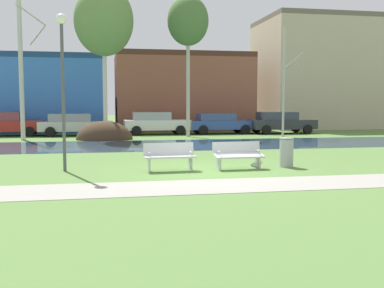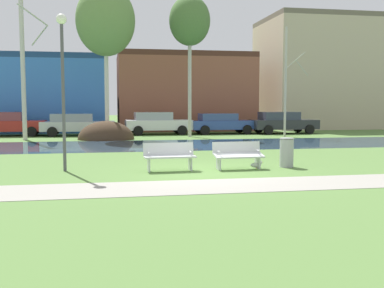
# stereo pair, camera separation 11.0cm
# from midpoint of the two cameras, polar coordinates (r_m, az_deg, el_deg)

# --- Properties ---
(ground_plane) EXTENTS (120.00, 120.00, 0.00)m
(ground_plane) POSITION_cam_midpoint_polar(r_m,az_deg,el_deg) (23.82, -3.45, 0.01)
(ground_plane) COLOR #517538
(paved_path_strip) EXTENTS (60.00, 2.00, 0.01)m
(paved_path_strip) POSITION_cam_midpoint_polar(r_m,az_deg,el_deg) (11.76, 4.26, -5.20)
(paved_path_strip) COLOR gray
(paved_path_strip) RESTS_ON ground
(river_band) EXTENTS (80.00, 6.18, 0.01)m
(river_band) POSITION_cam_midpoint_polar(r_m,az_deg,el_deg) (23.21, -3.26, -0.11)
(river_band) COLOR #2D475B
(river_band) RESTS_ON ground
(soil_mound) EXTENTS (3.27, 2.50, 2.16)m
(soil_mound) POSITION_cam_midpoint_polar(r_m,az_deg,el_deg) (27.18, -10.98, 0.56)
(soil_mound) COLOR #423021
(soil_mound) RESTS_ON ground
(bench_left) EXTENTS (1.62, 0.62, 0.87)m
(bench_left) POSITION_cam_midpoint_polar(r_m,az_deg,el_deg) (14.25, -3.03, -1.49)
(bench_left) COLOR silver
(bench_left) RESTS_ON ground
(bench_right) EXTENTS (1.62, 0.62, 0.87)m
(bench_right) POSITION_cam_midpoint_polar(r_m,az_deg,el_deg) (14.71, 5.56, -1.30)
(bench_right) COLOR silver
(bench_right) RESTS_ON ground
(trash_bin) EXTENTS (0.48, 0.48, 0.97)m
(trash_bin) POSITION_cam_midpoint_polar(r_m,az_deg,el_deg) (15.41, 11.52, -0.97)
(trash_bin) COLOR #999B9E
(trash_bin) RESTS_ON ground
(seagull) EXTENTS (0.43, 0.16, 0.26)m
(seagull) POSITION_cam_midpoint_polar(r_m,az_deg,el_deg) (14.88, 7.86, -2.57)
(seagull) COLOR white
(seagull) RESTS_ON ground
(streetlamp) EXTENTS (0.32, 0.32, 4.81)m
(streetlamp) POSITION_cam_midpoint_polar(r_m,az_deg,el_deg) (14.65, -16.09, 9.43)
(streetlamp) COLOR #4C4C51
(streetlamp) RESTS_ON ground
(birch_far_left) EXTENTS (1.62, 2.93, 9.05)m
(birch_far_left) POSITION_cam_midpoint_polar(r_m,az_deg,el_deg) (28.18, -20.64, 9.92)
(birch_far_left) COLOR beige
(birch_far_left) RESTS_ON ground
(birch_left) EXTENTS (3.53, 3.53, 9.17)m
(birch_left) POSITION_cam_midpoint_polar(r_m,az_deg,el_deg) (28.69, -11.07, 14.87)
(birch_left) COLOR beige
(birch_left) RESTS_ON ground
(birch_center_left) EXTENTS (2.57, 2.57, 9.28)m
(birch_center_left) POSITION_cam_midpoint_polar(r_m,az_deg,el_deg) (29.37, -0.61, 15.04)
(birch_center_left) COLOR #BCB7A8
(birch_center_left) RESTS_ON ground
(birch_center) EXTENTS (1.54, 2.65, 6.87)m
(birch_center) POSITION_cam_midpoint_polar(r_m,az_deg,el_deg) (29.51, 11.39, 7.71)
(birch_center) COLOR #BCB7A8
(birch_center) RESTS_ON ground
(parked_van_nearest_red) EXTENTS (4.77, 2.14, 1.56)m
(parked_van_nearest_red) POSITION_cam_midpoint_polar(r_m,az_deg,el_deg) (31.80, -22.54, 2.38)
(parked_van_nearest_red) COLOR maroon
(parked_van_nearest_red) RESTS_ON ground
(parked_sedan_second_silver) EXTENTS (4.76, 2.12, 1.44)m
(parked_sedan_second_silver) POSITION_cam_midpoint_polar(r_m,az_deg,el_deg) (30.73, -14.58, 2.43)
(parked_sedan_second_silver) COLOR #B2B5BC
(parked_sedan_second_silver) RESTS_ON ground
(parked_hatch_third_white) EXTENTS (4.50, 2.07, 1.52)m
(parked_hatch_third_white) POSITION_cam_midpoint_polar(r_m,az_deg,el_deg) (31.07, -4.70, 2.67)
(parked_hatch_third_white) COLOR silver
(parked_hatch_third_white) RESTS_ON ground
(parked_wagon_fourth_blue) EXTENTS (4.55, 2.07, 1.42)m
(parked_wagon_fourth_blue) POSITION_cam_midpoint_polar(r_m,az_deg,el_deg) (31.76, 3.37, 2.65)
(parked_wagon_fourth_blue) COLOR #2D4793
(parked_wagon_fourth_blue) RESTS_ON ground
(parked_suv_fifth_dark) EXTENTS (4.65, 2.21, 1.52)m
(parked_suv_fifth_dark) POSITION_cam_midpoint_polar(r_m,az_deg,el_deg) (32.64, 10.89, 2.70)
(parked_suv_fifth_dark) COLOR #282B30
(parked_suv_fifth_dark) RESTS_ON ground
(building_blue_store) EXTENTS (11.80, 8.69, 5.64)m
(building_blue_store) POSITION_cam_midpoint_polar(r_m,az_deg,el_deg) (37.65, -19.80, 5.88)
(building_blue_store) COLOR #3870C6
(building_blue_store) RESTS_ON ground
(building_brick_low) EXTENTS (10.46, 7.98, 5.99)m
(building_brick_low) POSITION_cam_midpoint_polar(r_m,az_deg,el_deg) (37.62, -1.54, 6.45)
(building_brick_low) COLOR brown
(building_brick_low) RESTS_ON ground
(building_beige_block) EXTENTS (12.30, 7.61, 9.36)m
(building_beige_block) POSITION_cam_midpoint_polar(r_m,az_deg,el_deg) (42.09, 16.88, 8.38)
(building_beige_block) COLOR #BCAD8E
(building_beige_block) RESTS_ON ground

